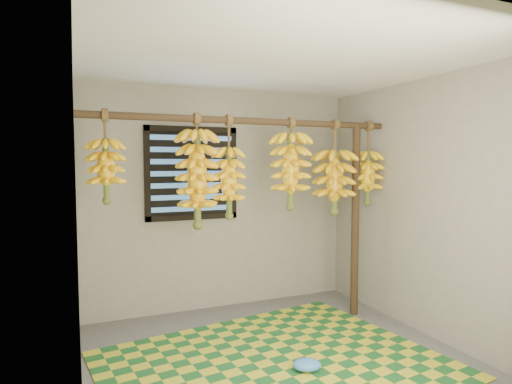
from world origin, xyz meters
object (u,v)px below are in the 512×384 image
woven_mat (276,365)px  banana_bunch_b (197,179)px  banana_bunch_d (291,171)px  banana_bunch_e (334,182)px  banana_bunch_f (368,178)px  banana_bunch_a (106,171)px  banana_bunch_c (229,182)px  support_post (355,221)px  plastic_bag (307,365)px

woven_mat → banana_bunch_b: banana_bunch_b is taller
banana_bunch_b → banana_bunch_d: size_ratio=1.15×
banana_bunch_e → banana_bunch_f: size_ratio=1.08×
woven_mat → banana_bunch_e: 1.88m
banana_bunch_a → banana_bunch_e: bearing=0.0°
banana_bunch_c → banana_bunch_f: (1.55, 0.00, 0.02)m
banana_bunch_c → banana_bunch_f: bearing=0.0°
banana_bunch_d → banana_bunch_e: 0.52m
support_post → banana_bunch_d: bearing=-180.0°
banana_bunch_e → banana_bunch_c: bearing=-180.0°
banana_bunch_a → banana_bunch_b: (0.76, -0.00, -0.08)m
plastic_bag → banana_bunch_b: bearing=123.8°
support_post → banana_bunch_f: bearing=0.0°
plastic_bag → banana_bunch_a: size_ratio=0.29×
banana_bunch_b → banana_bunch_a: bearing=180.0°
banana_bunch_f → banana_bunch_a: bearing=180.0°
banana_bunch_b → banana_bunch_f: same height
banana_bunch_a → banana_bunch_f: bearing=0.0°
plastic_bag → banana_bunch_e: (0.83, 0.91, 1.36)m
plastic_bag → banana_bunch_a: 2.22m
woven_mat → banana_bunch_a: banana_bunch_a is taller
woven_mat → banana_bunch_f: bearing=27.0°
support_post → banana_bunch_a: bearing=180.0°
woven_mat → banana_bunch_b: (-0.43, 0.72, 1.47)m
banana_bunch_c → banana_bunch_a: bearing=180.0°
banana_bunch_b → banana_bunch_d: (0.93, -0.00, 0.06)m
banana_bunch_a → banana_bunch_c: size_ratio=0.81×
support_post → banana_bunch_b: (-1.70, 0.00, 0.47)m
plastic_bag → banana_bunch_a: (-1.37, 0.91, 1.49)m
woven_mat → banana_bunch_f: (1.42, 0.72, 1.45)m
woven_mat → banana_bunch_b: bearing=120.9°
plastic_bag → banana_bunch_f: bearing=36.1°
support_post → banana_bunch_c: bearing=180.0°
plastic_bag → support_post: bearing=39.7°
banana_bunch_b → banana_bunch_d: bearing=-0.0°
banana_bunch_a → banana_bunch_c: 1.07m
banana_bunch_a → banana_bunch_d: (1.70, -0.00, -0.02)m
banana_bunch_d → banana_bunch_f: size_ratio=1.00×
banana_bunch_a → banana_bunch_c: same height
support_post → plastic_bag: (-1.10, -0.91, -0.94)m
banana_bunch_a → banana_bunch_f: same height
banana_bunch_c → banana_bunch_d: size_ratio=1.07×
plastic_bag → banana_bunch_b: (-0.61, 0.91, 1.41)m
woven_mat → banana_bunch_b: size_ratio=2.56×
banana_bunch_e → banana_bunch_f: 0.42m
woven_mat → banana_bunch_c: (-0.13, 0.72, 1.43)m
banana_bunch_b → banana_bunch_c: same height
banana_bunch_c → plastic_bag: bearing=-71.2°
plastic_bag → banana_bunch_b: banana_bunch_b is taller
woven_mat → banana_bunch_a: (-1.20, 0.72, 1.55)m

